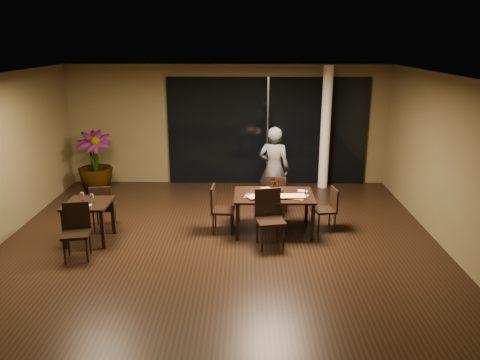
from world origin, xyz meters
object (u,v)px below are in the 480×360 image
at_px(main_table, 274,198).
at_px(side_table, 88,209).
at_px(potted_plant, 95,162).
at_px(chair_main_near, 269,215).
at_px(chair_main_left, 219,207).
at_px(chair_main_right, 329,207).
at_px(bottle_b, 278,187).
at_px(bottle_c, 274,185).
at_px(chair_side_far, 103,205).
at_px(chair_main_far, 277,193).
at_px(diner, 274,169).
at_px(chair_side_near, 77,228).
at_px(bottle_a, 272,185).

xyz_separation_m(main_table, side_table, (-3.40, -0.50, -0.05)).
distance_m(side_table, potted_plant, 3.01).
relative_size(chair_main_near, chair_main_left, 1.12).
relative_size(main_table, chair_main_right, 1.79).
xyz_separation_m(main_table, chair_main_near, (-0.12, -0.62, -0.10)).
height_order(chair_main_near, bottle_b, chair_main_near).
bearing_deg(potted_plant, side_table, -74.97).
bearing_deg(bottle_c, chair_side_far, -178.52).
distance_m(side_table, chair_main_near, 3.28).
height_order(main_table, bottle_c, bottle_c).
distance_m(chair_main_far, chair_side_far, 3.51).
bearing_deg(main_table, diner, 86.96).
bearing_deg(chair_side_near, bottle_c, 10.36).
distance_m(side_table, bottle_c, 3.47).
bearing_deg(chair_side_far, bottle_b, 174.14).
bearing_deg(bottle_a, main_table, -62.76).
xyz_separation_m(chair_main_right, bottle_a, (-1.11, -0.03, 0.44)).
relative_size(chair_main_near, bottle_c, 3.25).
bearing_deg(chair_main_far, bottle_b, 102.83).
relative_size(chair_main_far, bottle_c, 2.80).
relative_size(chair_main_far, potted_plant, 0.60).
xyz_separation_m(chair_main_left, chair_side_far, (-2.25, 0.06, -0.00)).
relative_size(chair_main_near, bottle_b, 3.76).
height_order(side_table, chair_main_far, chair_main_far).
bearing_deg(bottle_a, chair_main_right, 1.56).
height_order(chair_main_left, chair_main_right, chair_main_left).
height_order(side_table, bottle_a, bottle_a).
distance_m(chair_main_right, bottle_a, 1.20).
xyz_separation_m(side_table, bottle_b, (3.48, 0.53, 0.26)).
relative_size(chair_main_far, chair_main_right, 1.06).
relative_size(chair_main_far, bottle_b, 3.24).
bearing_deg(diner, chair_main_right, 147.94).
bearing_deg(side_table, chair_main_far, 20.61).
bearing_deg(chair_main_left, main_table, -84.04).
distance_m(chair_main_left, chair_side_far, 2.25).
bearing_deg(bottle_b, chair_side_far, -179.84).
xyz_separation_m(potted_plant, bottle_b, (4.26, -2.38, 0.15)).
height_order(chair_side_far, diner, diner).
height_order(chair_main_far, bottle_c, bottle_c).
height_order(diner, bottle_c, diner).
bearing_deg(chair_main_right, bottle_c, -98.36).
height_order(chair_side_near, bottle_a, bottle_a).
distance_m(side_table, chair_main_left, 2.40).
bearing_deg(chair_side_near, diner, 24.76).
height_order(main_table, chair_main_far, chair_main_far).
bearing_deg(chair_main_right, chair_main_left, -94.39).
distance_m(chair_main_far, diner, 0.60).
distance_m(chair_side_near, bottle_c, 3.64).
height_order(main_table, chair_main_left, chair_main_left).
bearing_deg(potted_plant, chair_side_far, -69.81).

